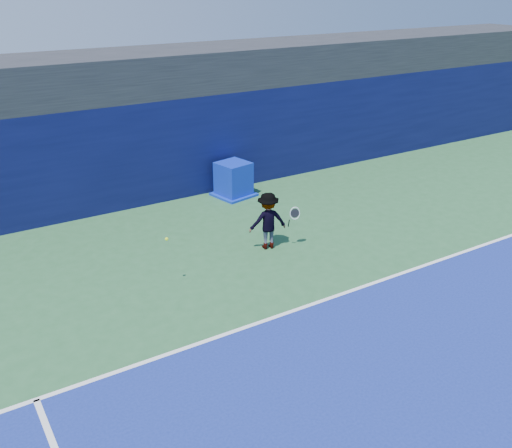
# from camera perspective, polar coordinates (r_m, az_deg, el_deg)

# --- Properties ---
(ground) EXTENTS (80.00, 80.00, 0.00)m
(ground) POSITION_cam_1_polar(r_m,az_deg,el_deg) (9.86, 14.15, -16.44)
(ground) COLOR #295B32
(ground) RESTS_ON ground
(baseline) EXTENTS (24.00, 0.10, 0.01)m
(baseline) POSITION_cam_1_polar(r_m,az_deg,el_deg) (11.66, 3.67, -8.68)
(baseline) COLOR white
(baseline) RESTS_ON ground
(stadium_band) EXTENTS (36.00, 3.00, 1.20)m
(stadium_band) POSITION_cam_1_polar(r_m,az_deg,el_deg) (17.67, -12.57, 14.50)
(stadium_band) COLOR black
(stadium_band) RESTS_ON back_wall_assembly
(back_wall_assembly) EXTENTS (36.00, 1.03, 3.00)m
(back_wall_assembly) POSITION_cam_1_polar(r_m,az_deg,el_deg) (17.20, -10.82, 7.22)
(back_wall_assembly) COLOR #0A0E3A
(back_wall_assembly) RESTS_ON ground
(equipment_cart) EXTENTS (1.29, 1.29, 1.05)m
(equipment_cart) POSITION_cam_1_polar(r_m,az_deg,el_deg) (17.46, -2.26, 4.36)
(equipment_cart) COLOR #0C22A9
(equipment_cart) RESTS_ON ground
(tennis_player) EXTENTS (1.24, 0.75, 1.45)m
(tennis_player) POSITION_cam_1_polar(r_m,az_deg,el_deg) (13.94, 1.21, 0.33)
(tennis_player) COLOR white
(tennis_player) RESTS_ON ground
(tennis_ball) EXTENTS (0.07, 0.07, 0.07)m
(tennis_ball) POSITION_cam_1_polar(r_m,az_deg,el_deg) (12.20, -8.93, -1.49)
(tennis_ball) COLOR #D3F31B
(tennis_ball) RESTS_ON ground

